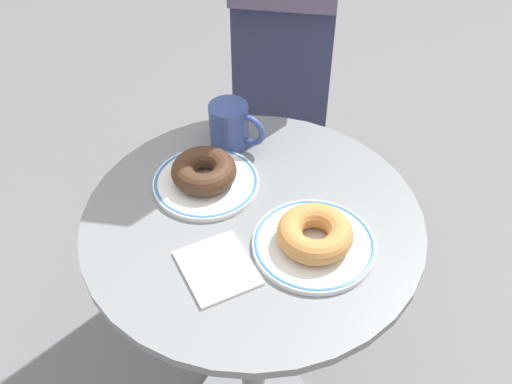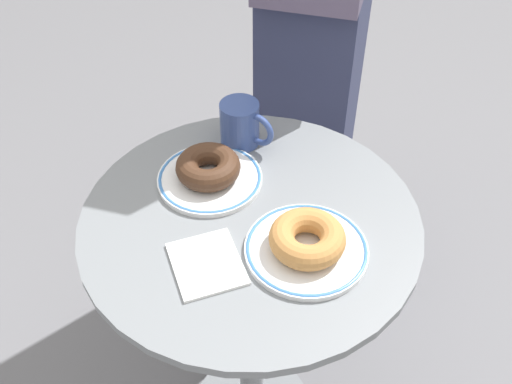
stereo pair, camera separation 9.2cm
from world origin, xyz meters
The scene contains 8 objects.
cafe_table centered at (0.00, 0.00, 0.50)m, with size 0.60×0.60×0.73m.
plate_left centered at (-0.12, 0.00, 0.74)m, with size 0.20×0.20×0.01m.
plate_right centered at (0.12, 0.02, 0.74)m, with size 0.21×0.21×0.01m.
donut_chocolate centered at (-0.12, 0.00, 0.77)m, with size 0.12×0.12×0.04m, color #422819.
donut_old_fashioned centered at (0.12, 0.02, 0.77)m, with size 0.13×0.13×0.04m, color #BC7F42.
paper_napkin centered at (0.04, -0.12, 0.74)m, with size 0.12×0.11×0.01m, color white.
coffee_mug centered at (-0.17, 0.12, 0.78)m, with size 0.12×0.08×0.09m.
person_figure centered at (-0.34, 0.47, 0.84)m, with size 0.41×0.45×1.70m.
Camera 1 is at (0.51, -0.52, 1.49)m, focal length 41.77 mm.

